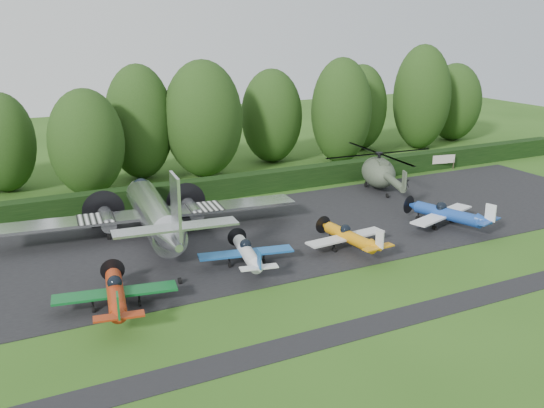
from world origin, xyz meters
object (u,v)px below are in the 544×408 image
light_plane_white (247,253)px  light_plane_blue (448,214)px  transport_plane (155,214)px  light_plane_red (116,293)px  helicopter (379,170)px  light_plane_orange (350,237)px  sign_board (443,160)px

light_plane_white → light_plane_blue: (17.88, 0.21, 0.12)m
transport_plane → light_plane_blue: (21.93, -7.72, -0.91)m
light_plane_red → helicopter: size_ratio=0.55×
transport_plane → light_plane_white: bearing=-69.1°
light_plane_red → transport_plane: bearing=53.0°
light_plane_white → light_plane_blue: bearing=-10.3°
transport_plane → light_plane_blue: bearing=-25.5°
light_plane_orange → sign_board: bearing=39.7°
light_plane_orange → sign_board: light_plane_orange is taller
light_plane_red → light_plane_blue: bearing=-3.9°
light_plane_orange → helicopter: 17.14m
light_plane_red → helicopter: bearing=16.9°
light_plane_red → light_plane_white: size_ratio=1.09×
light_plane_red → light_plane_blue: 27.50m
light_plane_blue → sign_board: bearing=67.2°
transport_plane → helicopter: bearing=3.6°
light_plane_white → sign_board: size_ratio=2.28×
light_plane_white → light_plane_red: bearing=-175.9°
light_plane_white → sign_board: bearing=15.5°
light_plane_blue → light_plane_white: bearing=-161.5°
light_plane_red → sign_board: bearing=14.3°
helicopter → light_plane_white: bearing=-167.8°
transport_plane → sign_board: 35.79m
transport_plane → light_plane_white: 8.97m
light_plane_red → light_plane_blue: light_plane_blue is taller
light_plane_blue → helicopter: helicopter is taller
sign_board → light_plane_orange: bearing=-155.9°
light_plane_blue → helicopter: bearing=99.1°
light_plane_orange → sign_board: (22.94, 15.90, 0.11)m
light_plane_red → light_plane_blue: (27.36, 2.76, 0.03)m
light_plane_orange → sign_board: size_ratio=2.26×
light_plane_orange → light_plane_blue: light_plane_blue is taller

